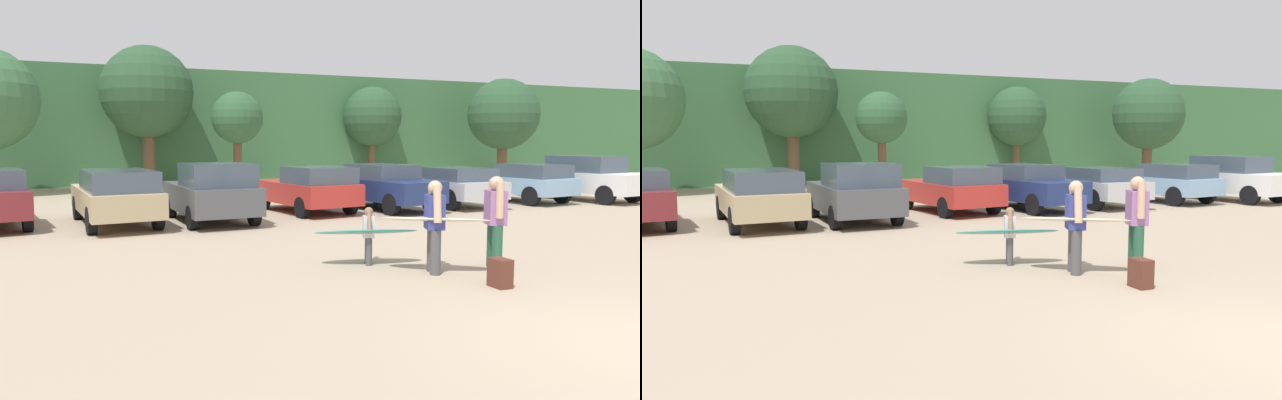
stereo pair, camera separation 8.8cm
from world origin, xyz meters
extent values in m
cube|color=#38663D|center=(0.00, 32.32, 3.03)|extent=(108.00, 12.00, 6.07)
cylinder|color=brown|center=(-2.88, 24.91, 1.39)|extent=(0.59, 0.59, 2.78)
sphere|color=#284C2D|center=(-2.88, 24.91, 4.67)|extent=(4.45, 4.45, 4.45)
cylinder|color=brown|center=(1.17, 23.31, 1.18)|extent=(0.42, 0.42, 2.36)
sphere|color=#2D5633|center=(1.17, 23.31, 3.44)|extent=(2.54, 2.54, 2.54)
cylinder|color=brown|center=(9.77, 25.64, 1.14)|extent=(0.41, 0.41, 2.28)
sphere|color=#284C2D|center=(9.77, 25.64, 3.74)|extent=(3.43, 3.43, 3.43)
cylinder|color=brown|center=(16.83, 22.74, 1.06)|extent=(0.58, 0.58, 2.12)
sphere|color=#284C2D|center=(16.83, 22.74, 3.86)|extent=(4.10, 4.10, 4.10)
cylinder|color=black|center=(-7.64, 14.22, 0.36)|extent=(0.35, 0.74, 0.71)
cylinder|color=black|center=(-7.15, 11.57, 0.36)|extent=(0.35, 0.74, 0.71)
cube|color=tan|center=(-5.05, 12.12, 0.67)|extent=(2.29, 4.93, 0.64)
cube|color=#3F4C5B|center=(-4.97, 11.41, 1.25)|extent=(1.93, 2.96, 0.53)
cylinder|color=black|center=(-6.01, 13.60, 0.35)|extent=(0.30, 0.71, 0.69)
cylinder|color=black|center=(-4.43, 13.77, 0.35)|extent=(0.30, 0.71, 0.69)
cylinder|color=black|center=(-5.66, 10.47, 0.35)|extent=(0.30, 0.71, 0.69)
cylinder|color=black|center=(-4.08, 10.65, 0.35)|extent=(0.30, 0.71, 0.69)
cube|color=#4C4F54|center=(-2.52, 11.73, 0.68)|extent=(2.12, 4.18, 0.73)
cube|color=#3F4C5B|center=(-2.47, 10.97, 1.36)|extent=(1.83, 2.05, 0.62)
cylinder|color=black|center=(-3.44, 13.02, 0.32)|extent=(0.26, 0.65, 0.63)
cylinder|color=black|center=(-1.77, 13.13, 0.32)|extent=(0.26, 0.65, 0.63)
cylinder|color=black|center=(-3.27, 10.34, 0.32)|extent=(0.26, 0.65, 0.63)
cylinder|color=black|center=(-1.60, 10.45, 0.32)|extent=(0.26, 0.65, 0.63)
cube|color=#B72D28|center=(0.76, 12.82, 0.64)|extent=(2.51, 4.22, 0.65)
cube|color=#3F4C5B|center=(0.90, 11.98, 1.23)|extent=(2.03, 2.14, 0.52)
cylinder|color=black|center=(-0.29, 13.97, 0.32)|extent=(0.32, 0.66, 0.64)
cylinder|color=black|center=(1.39, 14.25, 0.32)|extent=(0.32, 0.66, 0.64)
cylinder|color=black|center=(0.13, 11.39, 0.32)|extent=(0.32, 0.66, 0.64)
cylinder|color=black|center=(1.81, 11.67, 0.32)|extent=(0.32, 0.66, 0.64)
cube|color=navy|center=(3.45, 12.46, 0.68)|extent=(2.44, 4.46, 0.68)
cube|color=#3F4C5B|center=(3.43, 12.62, 1.26)|extent=(1.97, 2.37, 0.48)
cylinder|color=black|center=(2.43, 13.72, 0.34)|extent=(0.32, 0.71, 0.68)
cylinder|color=black|center=(4.03, 13.97, 0.34)|extent=(0.32, 0.71, 0.68)
cylinder|color=black|center=(2.88, 10.96, 0.34)|extent=(0.32, 0.71, 0.68)
cylinder|color=black|center=(4.47, 11.21, 0.34)|extent=(0.32, 0.71, 0.68)
cube|color=silver|center=(6.11, 12.77, 0.65)|extent=(2.08, 4.49, 0.57)
cube|color=#3F4C5B|center=(6.14, 12.03, 1.15)|extent=(1.83, 2.06, 0.43)
cylinder|color=black|center=(5.20, 14.20, 0.36)|extent=(0.25, 0.73, 0.72)
cylinder|color=black|center=(6.91, 14.26, 0.36)|extent=(0.25, 0.73, 0.72)
cylinder|color=black|center=(5.31, 11.28, 0.36)|extent=(0.25, 0.73, 0.72)
cylinder|color=black|center=(7.03, 11.35, 0.36)|extent=(0.25, 0.73, 0.72)
cube|color=#84ADD1|center=(9.34, 12.87, 0.65)|extent=(2.52, 4.39, 0.60)
cube|color=#3F4C5B|center=(9.46, 12.13, 1.20)|extent=(2.06, 2.39, 0.49)
cylinder|color=black|center=(8.29, 14.09, 0.35)|extent=(0.32, 0.72, 0.70)
cylinder|color=black|center=(9.98, 14.35, 0.35)|extent=(0.32, 0.72, 0.70)
cylinder|color=black|center=(8.71, 11.38, 0.35)|extent=(0.32, 0.72, 0.70)
cylinder|color=black|center=(10.40, 11.65, 0.35)|extent=(0.32, 0.72, 0.70)
cube|color=white|center=(12.03, 12.30, 0.73)|extent=(2.48, 4.94, 0.75)
cube|color=#3F4C5B|center=(12.04, 12.18, 1.41)|extent=(2.02, 2.61, 0.62)
cylinder|color=black|center=(10.99, 13.74, 0.35)|extent=(0.31, 0.73, 0.71)
cylinder|color=black|center=(12.64, 13.96, 0.35)|extent=(0.31, 0.73, 0.71)
cylinder|color=black|center=(11.41, 10.64, 0.35)|extent=(0.31, 0.73, 0.71)
cylinder|color=black|center=(13.07, 10.87, 0.35)|extent=(0.31, 0.73, 0.71)
cylinder|color=#4C4C51|center=(-0.30, 3.77, 0.38)|extent=(0.18, 0.18, 0.77)
cylinder|color=#4C4C51|center=(-0.20, 4.02, 0.38)|extent=(0.18, 0.18, 0.77)
cube|color=#333D8C|center=(-0.25, 3.89, 1.06)|extent=(0.42, 0.47, 0.59)
sphere|color=#D8AD8C|center=(-0.25, 3.89, 1.47)|extent=(0.24, 0.24, 0.24)
cylinder|color=#D8AD8C|center=(-0.33, 3.69, 1.21)|extent=(0.21, 0.27, 0.63)
cylinder|color=#D8AD8C|center=(-0.17, 4.09, 1.21)|extent=(0.17, 0.18, 0.62)
cylinder|color=#4C4C51|center=(-1.01, 4.85, 0.25)|extent=(0.12, 0.12, 0.51)
cylinder|color=#4C4C51|center=(-0.94, 5.02, 0.25)|extent=(0.12, 0.12, 0.51)
cube|color=silver|center=(-0.97, 4.93, 0.70)|extent=(0.28, 0.31, 0.39)
sphere|color=#8C664C|center=(-0.97, 4.93, 0.98)|extent=(0.16, 0.16, 0.16)
cylinder|color=#8C664C|center=(-1.03, 4.80, 0.81)|extent=(0.17, 0.26, 0.41)
cylinder|color=#8C664C|center=(-0.92, 5.07, 0.81)|extent=(0.17, 0.26, 0.41)
cylinder|color=#26593F|center=(0.91, 3.67, 0.39)|extent=(0.18, 0.18, 0.79)
cylinder|color=#26593F|center=(1.01, 3.93, 0.39)|extent=(0.18, 0.18, 0.79)
cube|color=#9966A5|center=(0.96, 3.80, 1.09)|extent=(0.43, 0.49, 0.60)
sphere|color=#D8AD8C|center=(0.96, 3.80, 1.52)|extent=(0.25, 0.25, 0.25)
cylinder|color=#D8AD8C|center=(0.88, 3.60, 1.25)|extent=(0.18, 0.18, 0.64)
cylinder|color=#D8AD8C|center=(1.04, 4.01, 1.25)|extent=(0.19, 0.21, 0.64)
ellipsoid|color=beige|center=(-0.24, 3.89, 0.93)|extent=(1.84, 1.41, 0.14)
ellipsoid|color=teal|center=(-1.02, 4.94, 0.61)|extent=(2.01, 0.99, 0.19)
cube|color=#592D23|center=(0.16, 2.68, 0.23)|extent=(0.24, 0.34, 0.45)
camera|label=1|loc=(-5.69, -4.31, 2.24)|focal=32.08mm
camera|label=2|loc=(-5.61, -4.34, 2.24)|focal=32.08mm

